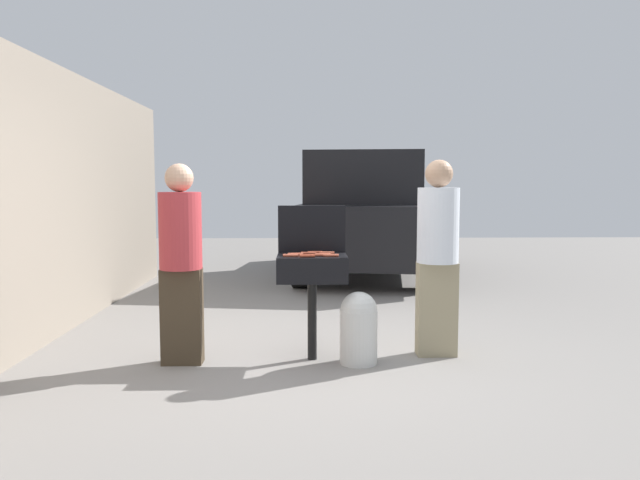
% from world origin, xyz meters
% --- Properties ---
extents(ground_plane, '(24.00, 24.00, 0.00)m').
position_xyz_m(ground_plane, '(0.00, 0.00, 0.00)').
color(ground_plane, gray).
extents(house_wall_side, '(0.24, 8.00, 2.71)m').
position_xyz_m(house_wall_side, '(-2.61, 1.00, 1.36)').
color(house_wall_side, gray).
rests_on(house_wall_side, ground).
extents(bbq_grill, '(0.60, 0.44, 0.91)m').
position_xyz_m(bbq_grill, '(0.03, 0.11, 0.77)').
color(bbq_grill, black).
rests_on(bbq_grill, ground).
extents(grill_lid_open, '(0.60, 0.05, 0.42)m').
position_xyz_m(grill_lid_open, '(0.03, 0.33, 1.12)').
color(grill_lid_open, black).
rests_on(grill_lid_open, bbq_grill).
extents(hot_dog_0, '(0.13, 0.03, 0.03)m').
position_xyz_m(hot_dog_0, '(0.16, 0.16, 0.93)').
color(hot_dog_0, '#C6593D').
rests_on(hot_dog_0, bbq_grill).
extents(hot_dog_1, '(0.13, 0.04, 0.03)m').
position_xyz_m(hot_dog_1, '(-0.11, 0.07, 0.93)').
color(hot_dog_1, '#C6593D').
rests_on(hot_dog_1, bbq_grill).
extents(hot_dog_2, '(0.13, 0.04, 0.03)m').
position_xyz_m(hot_dog_2, '(0.19, -0.02, 0.93)').
color(hot_dog_2, '#C6593D').
rests_on(hot_dog_2, bbq_grill).
extents(hot_dog_3, '(0.13, 0.03, 0.03)m').
position_xyz_m(hot_dog_3, '(-0.15, -0.01, 0.93)').
color(hot_dog_3, '#C6593D').
rests_on(hot_dog_3, bbq_grill).
extents(hot_dog_4, '(0.13, 0.03, 0.03)m').
position_xyz_m(hot_dog_4, '(0.06, 0.20, 0.93)').
color(hot_dog_4, '#B74C33').
rests_on(hot_dog_4, bbq_grill).
extents(hot_dog_5, '(0.13, 0.03, 0.03)m').
position_xyz_m(hot_dog_5, '(-0.01, -0.05, 0.93)').
color(hot_dog_5, '#AD4228').
rests_on(hot_dog_5, bbq_grill).
extents(hot_dog_6, '(0.13, 0.03, 0.03)m').
position_xyz_m(hot_dog_6, '(0.12, 0.02, 0.93)').
color(hot_dog_6, '#C6593D').
rests_on(hot_dog_6, bbq_grill).
extents(hot_dog_7, '(0.13, 0.04, 0.03)m').
position_xyz_m(hot_dog_7, '(-0.00, 0.15, 0.93)').
color(hot_dog_7, '#B74C33').
rests_on(hot_dog_7, bbq_grill).
extents(propane_tank, '(0.32, 0.32, 0.62)m').
position_xyz_m(propane_tank, '(0.42, -0.02, 0.32)').
color(propane_tank, silver).
rests_on(propane_tank, ground).
extents(person_left, '(0.36, 0.36, 1.70)m').
position_xyz_m(person_left, '(-1.08, 0.01, 0.92)').
color(person_left, '#3F3323').
rests_on(person_left, ground).
extents(person_right, '(0.36, 0.36, 1.74)m').
position_xyz_m(person_right, '(1.14, 0.21, 0.94)').
color(person_right, gray).
rests_on(person_right, ground).
extents(parked_minivan, '(2.52, 4.62, 2.02)m').
position_xyz_m(parked_minivan, '(1.00, 5.14, 1.03)').
color(parked_minivan, black).
rests_on(parked_minivan, ground).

